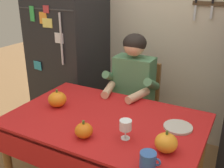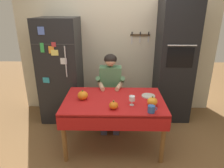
{
  "view_description": "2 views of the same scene",
  "coord_description": "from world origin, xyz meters",
  "px_view_note": "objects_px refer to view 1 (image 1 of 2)",
  "views": [
    {
      "loc": [
        0.85,
        -1.4,
        1.68
      ],
      "look_at": [
        -0.03,
        0.25,
        0.95
      ],
      "focal_mm": 42.94,
      "sensor_mm": 36.0,
      "label": 1
    },
    {
      "loc": [
        0.02,
        -2.51,
        1.96
      ],
      "look_at": [
        -0.03,
        0.19,
        0.94
      ],
      "focal_mm": 32.77,
      "sensor_mm": 36.0,
      "label": 2
    }
  ],
  "objects_px": {
    "wine_glass": "(126,126)",
    "pumpkin_small": "(166,143)",
    "chair_behind_person": "(138,104)",
    "refrigerator": "(69,54)",
    "coffee_mug": "(148,160)",
    "pumpkin_large": "(57,99)",
    "dining_table": "(104,130)",
    "seated_person": "(131,90)",
    "serving_tray": "(178,127)",
    "pumpkin_medium": "(84,131)"
  },
  "relations": [
    {
      "from": "refrigerator",
      "to": "serving_tray",
      "type": "height_order",
      "value": "refrigerator"
    },
    {
      "from": "dining_table",
      "to": "wine_glass",
      "type": "relative_size",
      "value": 10.77
    },
    {
      "from": "chair_behind_person",
      "to": "coffee_mug",
      "type": "xyz_separation_m",
      "value": [
        0.53,
        -1.14,
        0.27
      ]
    },
    {
      "from": "chair_behind_person",
      "to": "seated_person",
      "type": "bearing_deg",
      "value": -90.0
    },
    {
      "from": "wine_glass",
      "to": "dining_table",
      "type": "bearing_deg",
      "value": 148.02
    },
    {
      "from": "pumpkin_large",
      "to": "wine_glass",
      "type": "bearing_deg",
      "value": -13.86
    },
    {
      "from": "dining_table",
      "to": "pumpkin_small",
      "type": "bearing_deg",
      "value": -17.5
    },
    {
      "from": "coffee_mug",
      "to": "refrigerator",
      "type": "bearing_deg",
      "value": 139.11
    },
    {
      "from": "refrigerator",
      "to": "serving_tray",
      "type": "xyz_separation_m",
      "value": [
        1.45,
        -0.75,
        -0.15
      ]
    },
    {
      "from": "wine_glass",
      "to": "serving_tray",
      "type": "relative_size",
      "value": 0.66
    },
    {
      "from": "pumpkin_medium",
      "to": "pumpkin_small",
      "type": "relative_size",
      "value": 0.87
    },
    {
      "from": "refrigerator",
      "to": "pumpkin_medium",
      "type": "xyz_separation_m",
      "value": [
        0.95,
        -1.14,
        -0.11
      ]
    },
    {
      "from": "seated_person",
      "to": "pumpkin_large",
      "type": "distance_m",
      "value": 0.7
    },
    {
      "from": "dining_table",
      "to": "pumpkin_large",
      "type": "height_order",
      "value": "pumpkin_large"
    },
    {
      "from": "chair_behind_person",
      "to": "coffee_mug",
      "type": "bearing_deg",
      "value": -65.02
    },
    {
      "from": "seated_person",
      "to": "wine_glass",
      "type": "height_order",
      "value": "seated_person"
    },
    {
      "from": "seated_person",
      "to": "refrigerator",
      "type": "bearing_deg",
      "value": 162.53
    },
    {
      "from": "chair_behind_person",
      "to": "pumpkin_small",
      "type": "relative_size",
      "value": 6.8
    },
    {
      "from": "chair_behind_person",
      "to": "wine_glass",
      "type": "xyz_separation_m",
      "value": [
        0.3,
        -0.94,
        0.32
      ]
    },
    {
      "from": "dining_table",
      "to": "seated_person",
      "type": "distance_m",
      "value": 0.61
    },
    {
      "from": "refrigerator",
      "to": "pumpkin_large",
      "type": "bearing_deg",
      "value": -59.21
    },
    {
      "from": "pumpkin_large",
      "to": "pumpkin_medium",
      "type": "bearing_deg",
      "value": -32.28
    },
    {
      "from": "pumpkin_small",
      "to": "serving_tray",
      "type": "xyz_separation_m",
      "value": [
        -0.01,
        0.29,
        -0.05
      ]
    },
    {
      "from": "dining_table",
      "to": "pumpkin_small",
      "type": "height_order",
      "value": "pumpkin_small"
    },
    {
      "from": "chair_behind_person",
      "to": "pumpkin_medium",
      "type": "distance_m",
      "value": 1.09
    },
    {
      "from": "chair_behind_person",
      "to": "coffee_mug",
      "type": "relative_size",
      "value": 7.88
    },
    {
      "from": "pumpkin_small",
      "to": "wine_glass",
      "type": "bearing_deg",
      "value": 177.97
    },
    {
      "from": "refrigerator",
      "to": "serving_tray",
      "type": "distance_m",
      "value": 1.64
    },
    {
      "from": "refrigerator",
      "to": "seated_person",
      "type": "xyz_separation_m",
      "value": [
        0.89,
        -0.28,
        -0.16
      ]
    },
    {
      "from": "pumpkin_large",
      "to": "pumpkin_medium",
      "type": "height_order",
      "value": "pumpkin_large"
    },
    {
      "from": "refrigerator",
      "to": "chair_behind_person",
      "type": "relative_size",
      "value": 1.94
    },
    {
      "from": "dining_table",
      "to": "serving_tray",
      "type": "bearing_deg",
      "value": 14.83
    },
    {
      "from": "dining_table",
      "to": "serving_tray",
      "type": "distance_m",
      "value": 0.53
    },
    {
      "from": "pumpkin_small",
      "to": "pumpkin_large",
      "type": "bearing_deg",
      "value": 169.41
    },
    {
      "from": "wine_glass",
      "to": "pumpkin_small",
      "type": "bearing_deg",
      "value": -2.03
    },
    {
      "from": "coffee_mug",
      "to": "dining_table",
      "type": "bearing_deg",
      "value": 143.63
    },
    {
      "from": "pumpkin_small",
      "to": "serving_tray",
      "type": "distance_m",
      "value": 0.3
    },
    {
      "from": "coffee_mug",
      "to": "pumpkin_large",
      "type": "xyz_separation_m",
      "value": [
        -0.9,
        0.36,
        0.02
      ]
    },
    {
      "from": "dining_table",
      "to": "coffee_mug",
      "type": "distance_m",
      "value": 0.59
    },
    {
      "from": "refrigerator",
      "to": "seated_person",
      "type": "bearing_deg",
      "value": -17.47
    },
    {
      "from": "pumpkin_medium",
      "to": "serving_tray",
      "type": "relative_size",
      "value": 0.61
    },
    {
      "from": "chair_behind_person",
      "to": "pumpkin_medium",
      "type": "height_order",
      "value": "chair_behind_person"
    },
    {
      "from": "dining_table",
      "to": "wine_glass",
      "type": "height_order",
      "value": "wine_glass"
    },
    {
      "from": "seated_person",
      "to": "serving_tray",
      "type": "distance_m",
      "value": 0.74
    },
    {
      "from": "pumpkin_large",
      "to": "coffee_mug",
      "type": "bearing_deg",
      "value": -21.79
    },
    {
      "from": "refrigerator",
      "to": "coffee_mug",
      "type": "relative_size",
      "value": 15.26
    },
    {
      "from": "chair_behind_person",
      "to": "wine_glass",
      "type": "bearing_deg",
      "value": -72.17
    },
    {
      "from": "dining_table",
      "to": "coffee_mug",
      "type": "relative_size",
      "value": 11.87
    },
    {
      "from": "seated_person",
      "to": "serving_tray",
      "type": "bearing_deg",
      "value": -39.85
    },
    {
      "from": "pumpkin_medium",
      "to": "pumpkin_small",
      "type": "distance_m",
      "value": 0.51
    }
  ]
}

